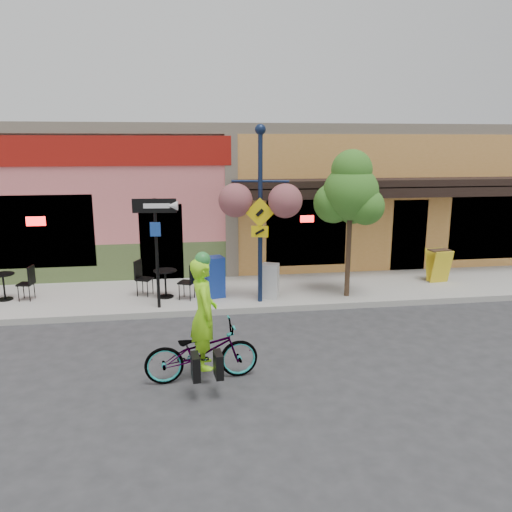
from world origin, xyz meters
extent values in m
plane|color=#2D2D30|center=(0.00, 0.00, 0.00)|extent=(90.00, 90.00, 0.00)
cube|color=#9E9B93|center=(0.00, 2.00, 0.07)|extent=(24.00, 3.00, 0.15)
cube|color=#A8A59E|center=(0.00, 0.55, 0.07)|extent=(24.00, 0.12, 0.15)
imported|color=maroon|center=(-2.14, -2.72, 0.51)|extent=(1.98, 0.83, 1.01)
imported|color=#98FB1A|center=(-2.09, -2.72, 0.94)|extent=(0.51, 0.72, 1.88)
camera|label=1|loc=(-2.39, -10.63, 3.96)|focal=35.00mm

